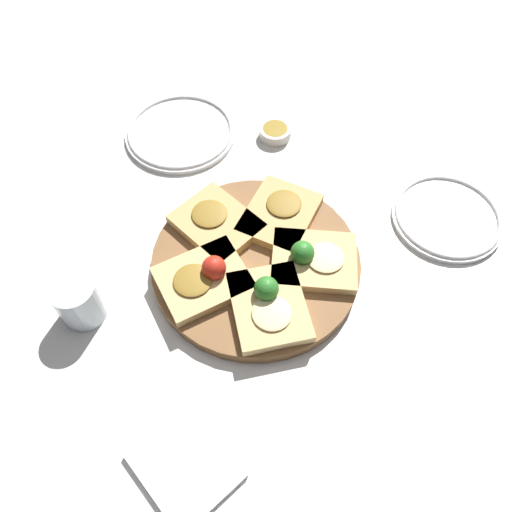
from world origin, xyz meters
The scene contains 12 objects.
ground_plane centered at (0.00, 0.00, 0.00)m, with size 3.00×3.00×0.00m, color silver.
serving_board centered at (0.00, 0.00, 0.01)m, with size 0.37×0.37×0.02m, color brown.
focaccia_slice_0 centered at (0.07, 0.07, 0.04)m, with size 0.19×0.19×0.05m.
focaccia_slice_1 centered at (-0.04, 0.09, 0.03)m, with size 0.17×0.18×0.03m.
focaccia_slice_2 centered at (-0.10, -0.01, 0.03)m, with size 0.16×0.13×0.03m.
focaccia_slice_3 centered at (-0.02, -0.10, 0.04)m, with size 0.14×0.16×0.05m.
focaccia_slice_4 centered at (0.09, -0.04, 0.04)m, with size 0.18×0.17×0.05m.
plate_left centered at (-0.36, 0.08, 0.01)m, with size 0.24×0.24×0.02m.
plate_right centered at (0.14, 0.35, 0.01)m, with size 0.21×0.21×0.02m.
water_glass centered at (-0.11, -0.28, 0.04)m, with size 0.08×0.08×0.09m, color silver.
napkin_stack centered at (0.20, -0.29, 0.01)m, with size 0.14×0.12×0.01m, color white.
dipping_bowl centered at (-0.23, 0.24, 0.01)m, with size 0.07×0.07×0.02m.
Camera 1 is at (0.37, -0.30, 0.76)m, focal length 35.00 mm.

